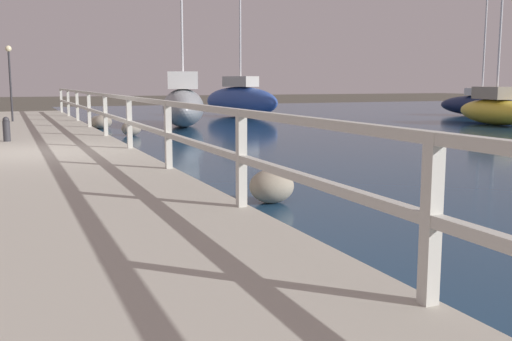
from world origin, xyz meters
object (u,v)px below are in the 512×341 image
at_px(sailboat_gray, 183,105).
at_px(sailboat_yellow, 496,109).
at_px(mooring_bollard, 6,129).
at_px(dock_lamp, 10,70).
at_px(sailboat_blue, 240,100).
at_px(sailboat_navy, 481,104).

height_order(sailboat_gray, sailboat_yellow, sailboat_gray).
height_order(mooring_bollard, dock_lamp, dock_lamp).
xyz_separation_m(mooring_bollard, sailboat_yellow, (17.85, 2.93, 0.02)).
relative_size(mooring_bollard, sailboat_gray, 0.10).
xyz_separation_m(sailboat_yellow, sailboat_blue, (-7.34, 8.90, 0.20)).
bearing_deg(sailboat_blue, sailboat_gray, -150.06).
bearing_deg(sailboat_yellow, sailboat_gray, 172.00).
bearing_deg(dock_lamp, sailboat_blue, 21.86).
distance_m(sailboat_navy, sailboat_blue, 11.89).
distance_m(sailboat_navy, sailboat_yellow, 6.21).
bearing_deg(sailboat_yellow, sailboat_blue, 140.43).
distance_m(mooring_bollard, sailboat_yellow, 18.09).
bearing_deg(dock_lamp, sailboat_navy, 0.28).
distance_m(dock_lamp, sailboat_yellow, 18.32).
relative_size(sailboat_navy, sailboat_yellow, 1.17).
bearing_deg(dock_lamp, sailboat_yellow, -15.16).
height_order(mooring_bollard, sailboat_gray, sailboat_gray).
distance_m(dock_lamp, sailboat_gray, 6.22).
bearing_deg(dock_lamp, mooring_bollard, -91.67).
height_order(sailboat_yellow, sailboat_blue, sailboat_blue).
distance_m(sailboat_gray, sailboat_yellow, 12.25).
height_order(dock_lamp, sailboat_yellow, sailboat_yellow).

